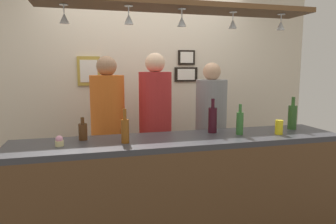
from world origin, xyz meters
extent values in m
cube|color=beige|center=(0.00, 1.10, 1.30)|extent=(4.40, 0.06, 2.60)
cube|color=#38383D|center=(0.00, -0.35, 1.00)|extent=(2.70, 0.55, 0.04)
cube|color=brown|center=(0.00, -0.60, 0.49)|extent=(2.65, 0.04, 0.98)
cube|color=brown|center=(0.00, -0.30, 2.06)|extent=(2.20, 0.36, 0.04)
cylinder|color=silver|center=(-0.88, -0.28, 2.03)|extent=(0.06, 0.06, 0.00)
cylinder|color=silver|center=(-0.88, -0.28, 2.01)|extent=(0.01, 0.01, 0.05)
cone|color=silver|center=(-0.88, -0.28, 1.94)|extent=(0.07, 0.07, 0.08)
cylinder|color=silver|center=(-0.42, -0.35, 2.03)|extent=(0.06, 0.06, 0.00)
cylinder|color=silver|center=(-0.42, -0.35, 2.01)|extent=(0.01, 0.01, 0.05)
cone|color=silver|center=(-0.42, -0.35, 1.94)|extent=(0.07, 0.07, 0.08)
cylinder|color=silver|center=(-0.01, -0.35, 2.03)|extent=(0.06, 0.06, 0.00)
cylinder|color=silver|center=(-0.01, -0.35, 2.01)|extent=(0.01, 0.01, 0.05)
cone|color=silver|center=(-0.01, -0.35, 1.94)|extent=(0.07, 0.07, 0.08)
cylinder|color=silver|center=(0.43, -0.33, 2.03)|extent=(0.06, 0.06, 0.00)
cylinder|color=silver|center=(0.43, -0.33, 2.01)|extent=(0.01, 0.01, 0.05)
cone|color=silver|center=(0.43, -0.33, 1.94)|extent=(0.07, 0.07, 0.08)
cylinder|color=silver|center=(0.87, -0.34, 2.03)|extent=(0.06, 0.06, 0.00)
cylinder|color=silver|center=(0.87, -0.34, 2.01)|extent=(0.01, 0.01, 0.05)
cone|color=silver|center=(0.87, -0.34, 1.94)|extent=(0.07, 0.07, 0.08)
cube|color=#2D334C|center=(-0.54, 0.43, 0.41)|extent=(0.17, 0.18, 0.81)
cylinder|color=orange|center=(-0.54, 0.43, 1.16)|extent=(0.34, 0.34, 0.70)
sphere|color=#9E7556|center=(-0.54, 0.43, 1.61)|extent=(0.20, 0.20, 0.20)
cube|color=#2D334C|center=(-0.05, 0.43, 0.41)|extent=(0.17, 0.18, 0.83)
cylinder|color=red|center=(-0.05, 0.43, 1.19)|extent=(0.34, 0.34, 0.72)
sphere|color=beige|center=(-0.05, 0.43, 1.64)|extent=(0.20, 0.20, 0.20)
cube|color=#2D334C|center=(0.58, 0.43, 0.39)|extent=(0.17, 0.18, 0.78)
cylinder|color=gray|center=(0.58, 0.43, 1.12)|extent=(0.34, 0.34, 0.68)
sphere|color=tan|center=(0.58, 0.43, 1.55)|extent=(0.19, 0.19, 0.19)
cylinder|color=#380F19|center=(0.32, -0.22, 1.13)|extent=(0.08, 0.08, 0.22)
cylinder|color=#380F19|center=(0.32, -0.22, 1.28)|extent=(0.03, 0.03, 0.08)
cylinder|color=#2D5623|center=(1.09, -0.27, 1.13)|extent=(0.08, 0.08, 0.22)
cylinder|color=#2D5623|center=(1.09, -0.27, 1.28)|extent=(0.03, 0.03, 0.08)
cylinder|color=#336B2D|center=(0.51, -0.35, 1.12)|extent=(0.06, 0.06, 0.19)
cylinder|color=#336B2D|center=(0.51, -0.35, 1.25)|extent=(0.03, 0.03, 0.07)
cylinder|color=#512D14|center=(-0.78, -0.22, 1.09)|extent=(0.07, 0.07, 0.13)
cylinder|color=#512D14|center=(-0.78, -0.22, 1.18)|extent=(0.03, 0.03, 0.05)
cylinder|color=brown|center=(-0.47, -0.41, 1.11)|extent=(0.06, 0.06, 0.18)
cylinder|color=brown|center=(-0.47, -0.41, 1.24)|extent=(0.03, 0.03, 0.08)
cylinder|color=yellow|center=(0.84, -0.43, 1.08)|extent=(0.07, 0.07, 0.12)
cylinder|color=beige|center=(-0.94, -0.38, 1.04)|extent=(0.06, 0.06, 0.04)
sphere|color=pink|center=(-0.94, -0.38, 1.08)|extent=(0.05, 0.05, 0.05)
cube|color=#B29338|center=(-0.70, 1.06, 1.55)|extent=(0.26, 0.02, 0.34)
cube|color=white|center=(-0.70, 1.05, 1.55)|extent=(0.20, 0.01, 0.26)
cube|color=black|center=(0.49, 1.06, 1.51)|extent=(0.30, 0.02, 0.18)
cube|color=white|center=(0.49, 1.05, 1.51)|extent=(0.23, 0.01, 0.14)
cube|color=black|center=(0.50, 1.06, 1.72)|extent=(0.22, 0.02, 0.18)
cube|color=white|center=(0.50, 1.05, 1.72)|extent=(0.17, 0.01, 0.14)
camera|label=1|loc=(-0.75, -2.69, 1.58)|focal=32.95mm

